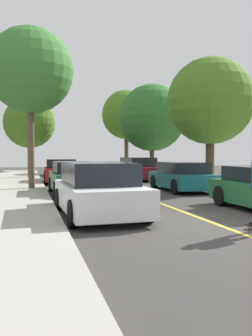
{
  "coord_description": "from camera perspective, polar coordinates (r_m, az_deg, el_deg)",
  "views": [
    {
      "loc": [
        -4.28,
        -7.61,
        1.66
      ],
      "look_at": [
        0.07,
        8.48,
        1.02
      ],
      "focal_mm": 38.63,
      "sensor_mm": 36.0,
      "label": 1
    }
  ],
  "objects": [
    {
      "name": "ground",
      "position": [
        8.88,
        14.14,
        -8.62
      ],
      "size": [
        80.0,
        80.0,
        0.0
      ],
      "primitive_type": "plane",
      "color": "#3D3A38"
    },
    {
      "name": "center_line",
      "position": [
        12.48,
        5.08,
        -5.43
      ],
      "size": [
        0.12,
        39.2,
        0.01
      ],
      "primitive_type": "cube",
      "color": "gold",
      "rests_on": "ground"
    },
    {
      "name": "parked_car_left_nearest",
      "position": [
        9.73,
        -4.42,
        -3.45
      ],
      "size": [
        2.07,
        4.21,
        1.43
      ],
      "color": "white",
      "rests_on": "ground"
    },
    {
      "name": "parked_car_left_near",
      "position": [
        15.08,
        -8.26,
        -1.61
      ],
      "size": [
        1.87,
        4.29,
        1.36
      ],
      "color": "#1E5B33",
      "rests_on": "ground"
    },
    {
      "name": "parked_car_left_far",
      "position": [
        21.32,
        -10.29,
        -0.5
      ],
      "size": [
        2.02,
        4.07,
        1.37
      ],
      "color": "maroon",
      "rests_on": "ground"
    },
    {
      "name": "parked_car_right_near",
      "position": [
        16.61,
        8.91,
        -1.36
      ],
      "size": [
        2.07,
        4.2,
        1.29
      ],
      "color": "#196066",
      "rests_on": "ground"
    },
    {
      "name": "parked_car_right_far",
      "position": [
        23.06,
        1.91,
        -0.15
      ],
      "size": [
        1.97,
        4.29,
        1.45
      ],
      "color": "maroon",
      "rests_on": "ground"
    },
    {
      "name": "street_tree_left_nearest",
      "position": [
        17.16,
        -14.84,
        14.62
      ],
      "size": [
        3.81,
        3.81,
        7.16
      ],
      "color": "brown",
      "rests_on": "sidewalk_left"
    },
    {
      "name": "street_tree_left_near",
      "position": [
        25.11,
        -14.92,
        7.49
      ],
      "size": [
        3.19,
        3.19,
        5.49
      ],
      "color": "brown",
      "rests_on": "sidewalk_left"
    },
    {
      "name": "street_tree_left_far",
      "position": [
        33.94,
        -14.99,
        6.95
      ],
      "size": [
        4.62,
        4.62,
        6.7
      ],
      "color": "#4C3823",
      "rests_on": "sidewalk_left"
    },
    {
      "name": "street_tree_right_nearest",
      "position": [
        18.0,
        13.17,
        10.2
      ],
      "size": [
        4.14,
        4.14,
        6.13
      ],
      "color": "#4C3823",
      "rests_on": "sidewalk_right"
    },
    {
      "name": "street_tree_right_near",
      "position": [
        25.69,
        4.13,
        7.9
      ],
      "size": [
        4.7,
        4.7,
        6.43
      ],
      "color": "#4C3823",
      "rests_on": "sidewalk_right"
    },
    {
      "name": "street_tree_right_far",
      "position": [
        32.3,
        0.07,
        8.4
      ],
      "size": [
        4.36,
        4.36,
        7.21
      ],
      "color": "#4C3823",
      "rests_on": "sidewalk_right"
    },
    {
      "name": "streetlamp",
      "position": [
        21.13,
        -15.07,
        7.24
      ],
      "size": [
        0.36,
        0.24,
        6.0
      ],
      "color": "#38383D",
      "rests_on": "sidewalk_left"
    }
  ]
}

